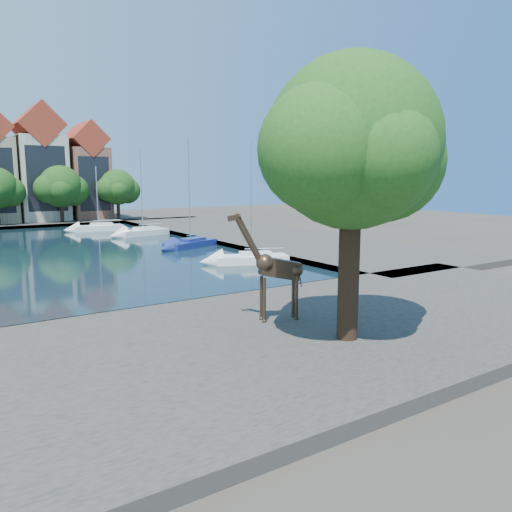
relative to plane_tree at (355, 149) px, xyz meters
The scene contains 14 objects.
ground 14.07m from the plane_tree, 130.22° to the left, with size 160.00×160.00×0.00m, color #38332B.
water_basin 34.72m from the plane_tree, 102.99° to the left, with size 38.00×50.00×0.08m, color black.
near_quay 10.82m from the plane_tree, 165.24° to the left, with size 50.00×14.00×0.50m, color #45413C.
right_quay 38.04m from the plane_tree, 62.22° to the left, with size 14.00×52.00×0.50m, color #45413C.
plane_tree is the anchor object (origin of this frame).
townhouse_east_mid 65.00m from the plane_tree, 89.22° to the left, with size 6.43×9.18×16.65m.
townhouse_east_end 65.41m from the plane_tree, 83.52° to the left, with size 5.44×9.18×14.43m.
far_tree_east 59.60m from the plane_tree, 87.60° to the left, with size 7.54×5.80×7.84m.
far_tree_far_east 60.47m from the plane_tree, 80.01° to the left, with size 6.76×5.20×7.36m.
giraffe_statue 6.14m from the plane_tree, 105.77° to the left, with size 3.22×1.23×4.67m.
sailboat_right_a 21.11m from the plane_tree, 68.18° to the left, with size 5.92×3.88×9.14m.
sailboat_right_b 30.93m from the plane_tree, 75.80° to the left, with size 5.91×3.96×10.16m.
sailboat_right_c 42.38m from the plane_tree, 80.08° to the left, with size 6.31×3.51×9.73m.
sailboat_right_d 49.67m from the plane_tree, 84.88° to the left, with size 5.93×2.53×7.97m.
Camera 1 is at (-5.65, -22.57, 6.64)m, focal length 35.00 mm.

